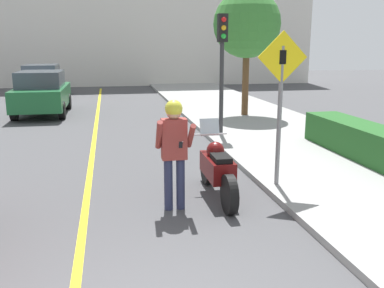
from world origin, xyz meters
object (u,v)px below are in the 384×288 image
at_px(motorcycle, 217,169).
at_px(street_tree, 247,25).
at_px(traffic_light, 222,51).
at_px(person_biker, 174,143).
at_px(parked_car_silver, 43,81).
at_px(crossing_sign, 281,94).
at_px(parked_car_green, 42,93).

xyz_separation_m(motorcycle, street_tree, (3.13, 8.10, 2.85)).
bearing_deg(traffic_light, person_biker, -112.54).
bearing_deg(parked_car_silver, crossing_sign, -68.67).
relative_size(crossing_sign, parked_car_silver, 0.66).
distance_m(person_biker, parked_car_silver, 17.26).
xyz_separation_m(person_biker, parked_car_silver, (-4.30, 16.72, -0.26)).
bearing_deg(parked_car_green, person_biker, -71.97).
bearing_deg(parked_car_silver, street_tree, -44.75).
distance_m(traffic_light, parked_car_silver, 13.29).
xyz_separation_m(crossing_sign, street_tree, (1.95, 7.96, 1.58)).
height_order(person_biker, parked_car_green, person_biker).
bearing_deg(street_tree, traffic_light, -118.34).
height_order(motorcycle, person_biker, person_biker).
bearing_deg(parked_car_green, traffic_light, -44.36).
xyz_separation_m(person_biker, parked_car_green, (-3.51, 10.78, -0.26)).
xyz_separation_m(street_tree, parked_car_silver, (-8.25, 8.18, -2.50)).
xyz_separation_m(traffic_light, parked_car_green, (-5.68, 5.55, -1.61)).
distance_m(motorcycle, traffic_light, 5.35).
relative_size(person_biker, traffic_light, 0.54).
relative_size(motorcycle, parked_car_silver, 0.53).
distance_m(person_biker, crossing_sign, 2.19).
bearing_deg(traffic_light, crossing_sign, -92.03).
xyz_separation_m(motorcycle, crossing_sign, (1.18, 0.14, 1.27)).
relative_size(traffic_light, parked_car_green, 0.80).
xyz_separation_m(traffic_light, parked_car_silver, (-6.47, 11.49, -1.61)).
height_order(traffic_light, street_tree, street_tree).
bearing_deg(parked_car_silver, parked_car_green, -82.43).
bearing_deg(motorcycle, street_tree, 68.87).
relative_size(street_tree, parked_car_green, 1.06).
bearing_deg(crossing_sign, street_tree, 76.22).
height_order(street_tree, parked_car_silver, street_tree).
xyz_separation_m(crossing_sign, traffic_light, (0.17, 4.65, 0.69)).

